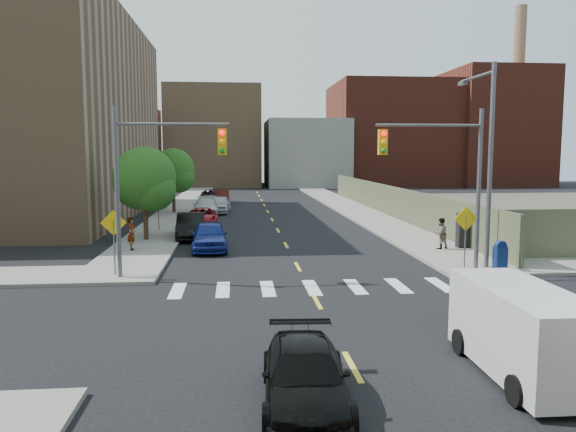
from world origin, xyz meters
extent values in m
plane|color=black|center=(0.00, 0.00, 0.00)|extent=(160.00, 160.00, 0.00)
cube|color=gray|center=(-7.75, 41.50, 0.07)|extent=(3.50, 73.00, 0.15)
cube|color=gray|center=(7.75, 41.50, 0.07)|extent=(3.50, 73.00, 0.15)
cube|color=#616748|center=(9.60, 28.00, 1.25)|extent=(0.12, 44.00, 2.50)
cube|color=#592319|center=(-22.00, 70.00, 6.00)|extent=(14.00, 18.00, 12.00)
cube|color=#8C6B4C|center=(-6.00, 72.00, 7.50)|extent=(14.00, 16.00, 15.00)
cube|color=gray|center=(8.00, 70.00, 5.00)|extent=(12.00, 16.00, 10.00)
cube|color=#592319|center=(22.00, 72.00, 8.00)|extent=(18.00, 18.00, 16.00)
cube|color=#592319|center=(38.00, 70.00, 9.00)|extent=(14.00, 16.00, 18.00)
cylinder|color=#8C6B4C|center=(42.00, 70.00, 14.00)|extent=(1.80, 1.80, 28.00)
cylinder|color=#59595E|center=(-7.50, 6.00, 3.50)|extent=(0.18, 0.18, 7.00)
cylinder|color=#59595E|center=(-5.25, 6.00, 6.30)|extent=(4.50, 0.12, 0.12)
cube|color=#E5A50C|center=(-3.30, 6.00, 5.60)|extent=(0.35, 0.30, 1.05)
cylinder|color=#59595E|center=(7.50, 6.00, 3.50)|extent=(0.18, 0.18, 7.00)
cylinder|color=#59595E|center=(5.25, 6.00, 6.30)|extent=(4.50, 0.12, 0.12)
cube|color=#E5A50C|center=(3.30, 6.00, 5.60)|extent=(0.35, 0.30, 1.05)
cylinder|color=#59595E|center=(8.20, 6.50, 4.50)|extent=(0.20, 0.20, 9.00)
cylinder|color=#59595E|center=(8.20, 8.20, 8.60)|extent=(0.12, 3.50, 0.12)
cube|color=#59595E|center=(8.20, 9.80, 8.50)|extent=(0.25, 0.60, 0.18)
cylinder|color=#59595E|center=(-7.80, 6.50, 1.20)|extent=(0.06, 0.06, 2.40)
cube|color=yellow|center=(-7.80, 6.50, 2.30)|extent=(1.06, 0.04, 1.06)
cylinder|color=#59595E|center=(7.20, 6.50, 1.20)|extent=(0.06, 0.06, 2.40)
cube|color=yellow|center=(7.20, 6.50, 2.30)|extent=(1.06, 0.04, 1.06)
cylinder|color=#59595E|center=(-7.80, 20.00, 1.20)|extent=(0.06, 0.06, 2.40)
cube|color=yellow|center=(-7.80, 20.00, 2.30)|extent=(1.06, 0.04, 1.06)
cylinder|color=#332114|center=(-8.00, 16.00, 1.32)|extent=(0.28, 0.28, 2.64)
sphere|color=#174F16|center=(-8.00, 16.00, 3.72)|extent=(3.60, 3.60, 3.60)
sphere|color=#174F16|center=(-7.50, 15.70, 3.12)|extent=(2.64, 2.64, 2.64)
sphere|color=#174F16|center=(-8.40, 16.40, 3.30)|extent=(2.88, 2.88, 2.88)
cylinder|color=#332114|center=(-8.00, 31.00, 1.32)|extent=(0.28, 0.28, 2.64)
sphere|color=#174F16|center=(-8.00, 31.00, 3.72)|extent=(3.60, 3.60, 3.60)
sphere|color=#174F16|center=(-7.50, 30.70, 3.12)|extent=(2.64, 2.64, 2.64)
sphere|color=#174F16|center=(-8.40, 31.40, 3.30)|extent=(2.88, 2.88, 2.88)
imported|color=navy|center=(-4.20, 12.80, 0.78)|extent=(2.06, 4.65, 1.56)
imported|color=black|center=(-5.50, 16.96, 0.76)|extent=(1.84, 4.71, 1.53)
imported|color=maroon|center=(-5.15, 23.49, 0.61)|extent=(2.26, 4.48, 1.21)
imported|color=#B3B5BB|center=(-5.25, 29.49, 0.74)|extent=(2.10, 5.13, 1.49)
imported|color=#B9B9B9|center=(-4.20, 31.25, 0.76)|extent=(2.10, 4.56, 1.51)
imported|color=#390C0B|center=(-4.20, 40.93, 0.67)|extent=(1.59, 4.15, 1.35)
imported|color=black|center=(-5.50, 43.14, 0.62)|extent=(2.14, 4.51, 1.24)
imported|color=black|center=(-1.41, -6.00, 0.62)|extent=(2.02, 4.40, 1.25)
cube|color=silver|center=(3.79, -4.90, 1.10)|extent=(1.82, 4.61, 1.94)
cube|color=black|center=(3.81, -3.13, 1.37)|extent=(1.65, 1.08, 0.79)
cylinder|color=black|center=(2.97, -3.39, 0.31)|extent=(0.26, 0.67, 0.67)
cylinder|color=black|center=(4.64, -3.41, 0.31)|extent=(0.26, 0.67, 0.67)
cylinder|color=black|center=(2.93, -6.38, 0.31)|extent=(0.26, 0.67, 0.67)
cube|color=navy|center=(8.58, 6.00, 0.64)|extent=(0.58, 0.48, 0.97)
cylinder|color=navy|center=(8.58, 6.00, 1.15)|extent=(0.54, 0.33, 0.50)
cube|color=black|center=(9.17, 11.54, 1.07)|extent=(0.58, 0.48, 1.85)
imported|color=gray|center=(-8.16, 12.36, 1.01)|extent=(0.54, 0.70, 1.71)
imported|color=gray|center=(7.88, 11.23, 0.96)|extent=(0.94, 0.83, 1.62)
camera|label=1|loc=(-2.78, -16.91, 5.18)|focal=35.00mm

